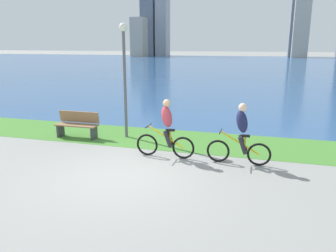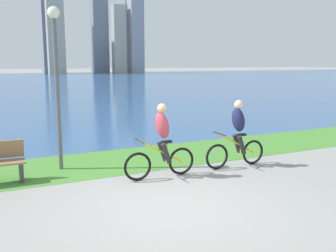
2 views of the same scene
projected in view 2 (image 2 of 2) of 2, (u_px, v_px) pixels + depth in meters
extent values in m
plane|color=gray|center=(169.00, 206.00, 6.78)|extent=(300.00, 300.00, 0.00)
cube|color=#478433|center=(113.00, 162.00, 9.78)|extent=(120.00, 2.54, 0.01)
cube|color=#2D568C|center=(11.00, 82.00, 48.57)|extent=(300.00, 84.81, 0.00)
torus|color=black|center=(138.00, 167.00, 8.16)|extent=(0.64, 0.06, 0.64)
torus|color=black|center=(181.00, 161.00, 8.62)|extent=(0.64, 0.06, 0.64)
cylinder|color=gold|center=(161.00, 151.00, 8.36)|extent=(1.05, 0.04, 0.61)
cylinder|color=gold|center=(167.00, 153.00, 8.42)|extent=(0.04, 0.04, 0.47)
cube|color=black|center=(167.00, 142.00, 8.38)|extent=(0.24, 0.10, 0.05)
cylinder|color=black|center=(140.00, 141.00, 8.09)|extent=(0.03, 0.52, 0.03)
ellipsoid|color=#BF3F4C|center=(162.00, 125.00, 8.27)|extent=(0.40, 0.36, 0.65)
sphere|color=#D8AD84|center=(162.00, 108.00, 8.21)|extent=(0.22, 0.22, 0.22)
cylinder|color=#26262D|center=(166.00, 153.00, 8.31)|extent=(0.27, 0.11, 0.49)
cylinder|color=#26262D|center=(163.00, 151.00, 8.49)|extent=(0.27, 0.11, 0.49)
torus|color=black|center=(217.00, 157.00, 9.04)|extent=(0.63, 0.06, 0.63)
torus|color=black|center=(253.00, 152.00, 9.50)|extent=(0.63, 0.06, 0.63)
cylinder|color=gold|center=(237.00, 143.00, 9.23)|extent=(1.05, 0.04, 0.60)
cylinder|color=gold|center=(241.00, 145.00, 9.30)|extent=(0.04, 0.04, 0.46)
cube|color=black|center=(241.00, 135.00, 9.26)|extent=(0.24, 0.10, 0.05)
cylinder|color=black|center=(219.00, 134.00, 8.97)|extent=(0.03, 0.52, 0.03)
ellipsoid|color=#1E234C|center=(238.00, 120.00, 9.15)|extent=(0.40, 0.36, 0.65)
sphere|color=beige|center=(239.00, 104.00, 9.09)|extent=(0.22, 0.22, 0.22)
cylinder|color=#26262D|center=(242.00, 145.00, 9.19)|extent=(0.27, 0.11, 0.49)
cylinder|color=#26262D|center=(237.00, 144.00, 9.37)|extent=(0.27, 0.11, 0.49)
cube|color=#38383D|center=(21.00, 171.00, 8.17)|extent=(0.08, 0.37, 0.45)
cylinder|color=#595960|center=(58.00, 96.00, 8.82)|extent=(0.10, 0.10, 3.58)
sphere|color=white|center=(53.00, 13.00, 8.50)|extent=(0.28, 0.28, 0.28)
cube|color=slate|center=(48.00, 31.00, 85.50)|extent=(3.08, 4.30, 19.23)
cube|color=#ADA899|center=(56.00, 37.00, 82.08)|extent=(3.63, 2.48, 16.16)
cube|color=slate|center=(99.00, 25.00, 89.11)|extent=(3.66, 3.43, 22.71)
cube|color=#ADA899|center=(119.00, 40.00, 86.39)|extent=(2.93, 2.24, 15.45)
cube|color=#8C939E|center=(135.00, 34.00, 87.65)|extent=(3.08, 4.08, 18.13)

